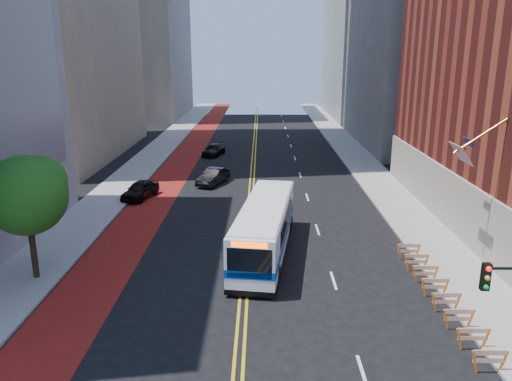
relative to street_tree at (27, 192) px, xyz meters
The scene contains 13 objects.
ground 13.68m from the street_tree, 28.25° to the right, with size 160.00×160.00×0.00m, color black.
sidewalk_left 24.45m from the street_tree, 91.81° to the left, with size 4.00×140.00×0.15m, color gray.
sidewalk_right 33.73m from the street_tree, 45.87° to the left, with size 4.00×140.00×0.15m, color gray.
bus_lane_paint 24.66m from the street_tree, 82.53° to the left, with size 3.60×140.00×0.01m, color maroon.
center_line_inner 26.84m from the street_tree, 65.21° to the left, with size 0.14×140.00×0.01m, color gold.
center_line_outer 26.99m from the street_tree, 64.51° to the left, with size 0.14×140.00×0.01m, color gold.
lane_dashes 36.09m from the street_tree, 63.34° to the left, with size 0.14×98.20×0.01m.
construction_barriers 21.43m from the street_tree, ahead, with size 1.42×10.91×1.00m.
street_tree is the anchor object (origin of this frame).
transit_bus 13.28m from the street_tree, 16.45° to the left, with size 4.15×12.01×3.24m.
car_a 16.20m from the street_tree, 82.87° to the left, with size 1.75×4.35×1.48m, color black.
car_b 22.04m from the street_tree, 69.29° to the left, with size 1.54×4.43×1.46m, color black.
car_c 34.56m from the street_tree, 79.10° to the left, with size 1.84×4.51×1.31m, color black.
Camera 1 is at (0.86, -18.67, 11.92)m, focal length 35.00 mm.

